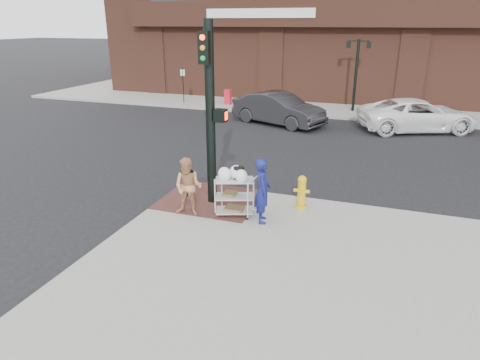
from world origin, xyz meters
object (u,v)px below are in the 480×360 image
at_px(pedestrian_tan, 188,187).
at_px(fire_hydrant, 302,192).
at_px(lamp_post, 356,67).
at_px(utility_cart, 234,193).
at_px(woman_blue, 262,191).
at_px(sedan_dark, 278,109).
at_px(traffic_signal_pole, 211,110).
at_px(minivan_white, 418,115).

relative_size(pedestrian_tan, fire_hydrant, 1.67).
xyz_separation_m(lamp_post, utility_cart, (-1.58, -15.83, -1.85)).
height_order(woman_blue, pedestrian_tan, woman_blue).
bearing_deg(fire_hydrant, sedan_dark, 108.04).
xyz_separation_m(woman_blue, sedan_dark, (-2.63, 11.69, -0.19)).
distance_m(traffic_signal_pole, minivan_white, 13.38).
xyz_separation_m(lamp_post, traffic_signal_pole, (-2.48, -15.23, 0.21)).
bearing_deg(woman_blue, fire_hydrant, -53.15).
height_order(traffic_signal_pole, minivan_white, traffic_signal_pole).
bearing_deg(utility_cart, lamp_post, 84.29).
distance_m(woman_blue, fire_hydrant, 1.48).
bearing_deg(pedestrian_tan, lamp_post, 75.48).
bearing_deg(lamp_post, utility_cart, -95.71).
height_order(traffic_signal_pole, woman_blue, traffic_signal_pole).
relative_size(lamp_post, traffic_signal_pole, 0.80).
distance_m(lamp_post, minivan_white, 5.12).
distance_m(sedan_dark, fire_hydrant, 11.04).
height_order(traffic_signal_pole, fire_hydrant, traffic_signal_pole).
relative_size(pedestrian_tan, utility_cart, 1.17).
bearing_deg(lamp_post, woman_blue, -92.73).
xyz_separation_m(traffic_signal_pole, pedestrian_tan, (-0.26, -1.01, -1.88)).
distance_m(woman_blue, minivan_white, 13.27).
distance_m(pedestrian_tan, minivan_white, 14.24).
relative_size(sedan_dark, minivan_white, 0.89).
bearing_deg(minivan_white, lamp_post, 22.54).
bearing_deg(fire_hydrant, pedestrian_tan, -152.35).
bearing_deg(pedestrian_tan, sedan_dark, 88.20).
distance_m(lamp_post, utility_cart, 16.02).
bearing_deg(fire_hydrant, lamp_post, 90.10).
bearing_deg(traffic_signal_pole, fire_hydrant, 9.92).
xyz_separation_m(sedan_dark, minivan_white, (6.77, 0.91, -0.04)).
distance_m(utility_cart, fire_hydrant, 1.92).
distance_m(minivan_white, utility_cart, 13.41).
bearing_deg(utility_cart, minivan_white, 68.28).
distance_m(lamp_post, pedestrian_tan, 16.55).
distance_m(minivan_white, fire_hydrant, 11.89).
distance_m(traffic_signal_pole, fire_hydrant, 3.36).
bearing_deg(pedestrian_tan, fire_hydrant, 22.69).
bearing_deg(woman_blue, pedestrian_tan, 77.60).
distance_m(pedestrian_tan, utility_cart, 1.23).
relative_size(sedan_dark, fire_hydrant, 5.21).
distance_m(lamp_post, sedan_dark, 5.76).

